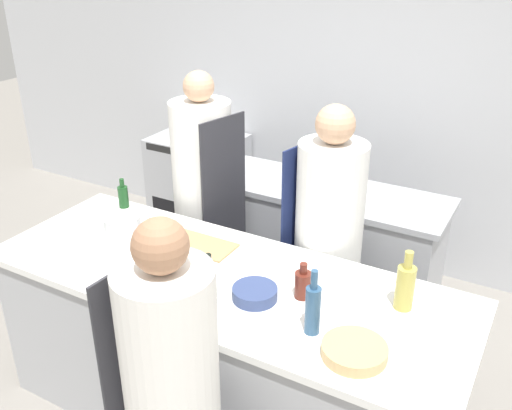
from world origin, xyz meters
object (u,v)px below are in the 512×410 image
(bottle_sauce, at_px, (303,284))
(bowl_mixing_large, at_px, (96,251))
(bottle_olive_oil, at_px, (313,308))
(bowl_wooden_salad, at_px, (354,351))
(chef_at_prep_near, at_px, (173,403))
(bottle_wine, at_px, (209,284))
(bowl_ceramic_blue, at_px, (122,222))
(chef_at_pass_far, at_px, (327,249))
(chef_at_stove, at_px, (204,204))
(stockpot, at_px, (335,174))
(oven_range, at_px, (199,186))
(bottle_vinegar, at_px, (405,286))
(bottle_cooking_oil, at_px, (123,196))
(bowl_prep_small, at_px, (255,293))

(bottle_sauce, distance_m, bowl_mixing_large, 1.14)
(bottle_olive_oil, height_order, bowl_wooden_salad, bottle_olive_oil)
(chef_at_prep_near, bearing_deg, bowl_wooden_salad, -46.56)
(bowl_wooden_salad, bearing_deg, bottle_wine, 178.24)
(bowl_ceramic_blue, bearing_deg, bottle_olive_oil, -13.98)
(chef_at_pass_far, height_order, bowl_ceramic_blue, chef_at_pass_far)
(bottle_olive_oil, bearing_deg, chef_at_prep_near, -123.43)
(chef_at_stove, bearing_deg, bowl_wooden_salad, 68.34)
(stockpot, bearing_deg, bottle_sauce, -73.96)
(bottle_wine, distance_m, stockpot, 1.53)
(bottle_wine, xyz_separation_m, bowl_ceramic_blue, (-0.87, 0.38, -0.07))
(chef_at_prep_near, distance_m, bottle_wine, 0.57)
(chef_at_pass_far, bearing_deg, bowl_ceramic_blue, 126.05)
(chef_at_pass_far, relative_size, bowl_wooden_salad, 6.26)
(chef_at_pass_far, height_order, bottle_sauce, chef_at_pass_far)
(bottle_sauce, distance_m, bowl_wooden_salad, 0.46)
(oven_range, height_order, bottle_sauce, bottle_sauce)
(bottle_olive_oil, height_order, bottle_vinegar, bottle_olive_oil)
(bottle_vinegar, xyz_separation_m, bowl_ceramic_blue, (-1.66, -0.03, -0.08))
(bottle_olive_oil, distance_m, bottle_cooking_oil, 1.65)
(chef_at_stove, bearing_deg, bowl_prep_small, 59.16)
(oven_range, bearing_deg, bottle_wine, -53.77)
(chef_at_stove, bearing_deg, oven_range, -129.68)
(chef_at_prep_near, relative_size, bottle_olive_oil, 5.25)
(oven_range, distance_m, chef_at_stove, 1.35)
(bottle_olive_oil, bearing_deg, bowl_wooden_salad, -15.21)
(bowl_wooden_salad, xyz_separation_m, stockpot, (-0.73, 1.55, 0.08))
(chef_at_pass_far, distance_m, bowl_wooden_salad, 1.03)
(bottle_sauce, bearing_deg, bottle_vinegar, 18.85)
(chef_at_pass_far, bearing_deg, bowl_mixing_large, 141.00)
(chef_at_prep_near, bearing_deg, stockpot, 7.97)
(chef_at_prep_near, relative_size, chef_at_stove, 0.93)
(chef_at_stove, distance_m, bottle_vinegar, 1.61)
(bottle_cooking_oil, relative_size, bowl_prep_small, 0.89)
(chef_at_stove, bearing_deg, bottle_olive_oil, 65.47)
(oven_range, relative_size, bottle_sauce, 4.99)
(chef_at_stove, distance_m, bowl_prep_small, 1.21)
(stockpot, bearing_deg, bowl_wooden_salad, -64.81)
(chef_at_stove, xyz_separation_m, bowl_prep_small, (0.86, -0.84, 0.08))
(bowl_prep_small, bearing_deg, bowl_ceramic_blue, 166.57)
(chef_at_stove, distance_m, bowl_ceramic_blue, 0.63)
(bottle_vinegar, bearing_deg, bottle_olive_oil, -128.23)
(oven_range, xyz_separation_m, bottle_olive_oil, (1.97, -1.96, 0.60))
(chef_at_stove, relative_size, bowl_wooden_salad, 6.47)
(bowl_wooden_salad, relative_size, stockpot, 1.00)
(chef_at_stove, relative_size, bowl_prep_small, 8.16)
(bottle_olive_oil, relative_size, bottle_sauce, 1.70)
(stockpot, bearing_deg, chef_at_stove, -141.18)
(chef_at_prep_near, xyz_separation_m, bottle_cooking_oil, (-1.19, 1.10, 0.20))
(bowl_prep_small, bearing_deg, bottle_sauce, 33.52)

